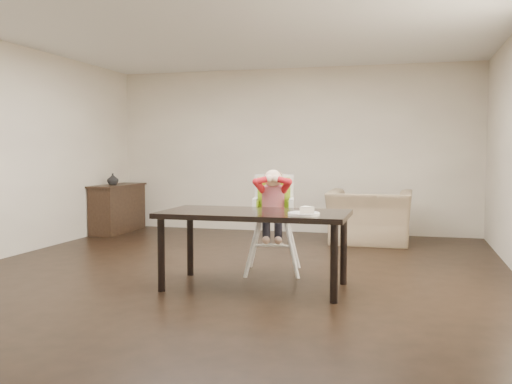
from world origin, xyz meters
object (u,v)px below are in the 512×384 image
at_px(high_chair, 273,200).
at_px(dining_table, 255,219).
at_px(armchair, 370,208).
at_px(sideboard, 118,208).

bearing_deg(high_chair, dining_table, -100.35).
height_order(armchair, sideboard, armchair).
bearing_deg(dining_table, high_chair, 89.54).
bearing_deg(dining_table, armchair, 73.60).
distance_m(dining_table, sideboard, 4.52).
height_order(dining_table, high_chair, high_chair).
xyz_separation_m(high_chair, sideboard, (-3.22, 2.42, -0.40)).
xyz_separation_m(dining_table, armchair, (0.90, 3.05, -0.16)).
bearing_deg(armchair, sideboard, -1.18).
distance_m(high_chair, armchair, 2.48).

